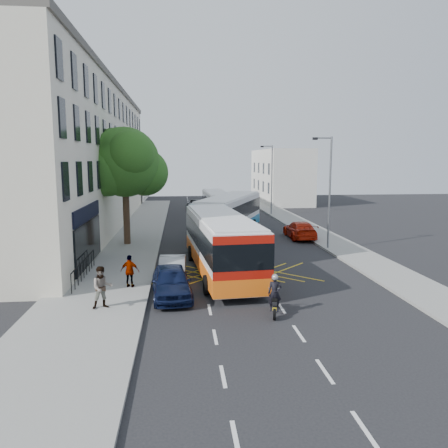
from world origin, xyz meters
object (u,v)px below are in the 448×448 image
object	(u,v)px
street_tree	(125,163)
lamp_near	(329,187)
bus_mid	(230,214)
pedestrian_near	(102,287)
distant_car_grey	(195,204)
distant_car_silver	(244,204)
distant_car_dark	(238,197)
motorbike	(275,295)
parked_car_silver	(172,269)
red_hatchback	(300,230)
pedestrian_far	(130,271)
bus_far	(216,204)
parked_car_blue	(171,282)
bus_near	(221,242)
lamp_far	(271,176)

from	to	relation	value
street_tree	lamp_near	world-z (taller)	street_tree
bus_mid	pedestrian_near	world-z (taller)	bus_mid
distant_car_grey	distant_car_silver	distance (m)	6.64
bus_mid	street_tree	bearing A→B (deg)	-133.16
distant_car_dark	motorbike	bearing A→B (deg)	77.42
motorbike	distant_car_grey	size ratio (longest dim) A/B	0.46
parked_car_silver	red_hatchback	size ratio (longest dim) A/B	0.81
red_hatchback	pedestrian_far	xyz separation A→B (m)	(-12.50, -13.35, 0.25)
bus_mid	pedestrian_far	distance (m)	17.00
bus_mid	bus_far	size ratio (longest dim) A/B	1.19
parked_car_blue	red_hatchback	size ratio (longest dim) A/B	0.90
pedestrian_near	distant_car_silver	bearing A→B (deg)	55.89
bus_near	distant_car_grey	world-z (taller)	bus_near
motorbike	parked_car_silver	bearing A→B (deg)	140.70
street_tree	red_hatchback	bearing A→B (deg)	7.06
distant_car_grey	distant_car_dark	xyz separation A→B (m)	(7.03, 8.27, 0.09)
parked_car_silver	street_tree	bearing A→B (deg)	111.18
red_hatchback	lamp_far	bearing A→B (deg)	-91.27
parked_car_blue	parked_car_silver	xyz separation A→B (m)	(0.00, 2.79, -0.10)
bus_far	parked_car_silver	world-z (taller)	bus_far
bus_mid	parked_car_silver	world-z (taller)	bus_mid
street_tree	parked_car_blue	xyz separation A→B (m)	(3.61, -13.03, -5.53)
lamp_near	bus_far	distance (m)	19.97
parked_car_blue	distant_car_grey	distance (m)	38.40
street_tree	pedestrian_far	xyz separation A→B (m)	(1.51, -11.62, -5.32)
red_hatchback	pedestrian_far	bearing A→B (deg)	48.23
lamp_near	distant_car_silver	size ratio (longest dim) A/B	2.17
bus_near	motorbike	distance (m)	7.34
red_hatchback	pedestrian_near	xyz separation A→B (m)	(-13.34, -16.44, 0.36)
bus_mid	distant_car_silver	size ratio (longest dim) A/B	3.36
parked_car_silver	distant_car_silver	distance (m)	35.01
red_hatchback	pedestrian_near	size ratio (longest dim) A/B	2.68
lamp_far	parked_car_blue	bearing A→B (deg)	-110.26
street_tree	red_hatchback	distance (m)	15.18
bus_near	parked_car_silver	bearing A→B (deg)	-155.37
bus_mid	pedestrian_far	xyz separation A→B (m)	(-6.85, -15.54, -0.83)
lamp_near	distant_car_silver	xyz separation A→B (m)	(-2.23, 26.59, -3.99)
distant_car_grey	parked_car_blue	bearing A→B (deg)	-86.39
motorbike	parked_car_blue	size ratio (longest dim) A/B	0.44
street_tree	pedestrian_far	bearing A→B (deg)	-82.60
distant_car_silver	bus_near	bearing A→B (deg)	85.61
motorbike	lamp_near	bearing A→B (deg)	74.60
bus_mid	distant_car_silver	xyz separation A→B (m)	(4.11, 19.70, -1.18)
pedestrian_near	pedestrian_far	bearing A→B (deg)	57.72
parked_car_blue	distant_car_dark	xyz separation A→B (m)	(9.48, 46.59, -0.07)
distant_car_silver	bus_mid	bearing A→B (deg)	84.50
distant_car_grey	bus_mid	bearing A→B (deg)	-76.57
bus_far	parked_car_blue	distance (m)	29.06
distant_car_silver	lamp_near	bearing A→B (deg)	101.09
parked_car_blue	parked_car_silver	bearing A→B (deg)	85.62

